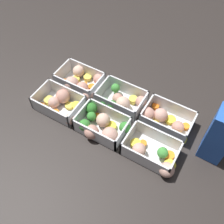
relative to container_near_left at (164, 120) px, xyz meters
name	(u,v)px	position (x,y,z in m)	size (l,w,h in m)	color
ground_plane	(112,115)	(0.16, 0.06, -0.02)	(4.00, 4.00, 0.00)	#282321
container_near_left	(164,120)	(0.00, 0.00, 0.00)	(0.17, 0.11, 0.06)	white
container_near_center	(122,100)	(0.15, 0.00, 0.00)	(0.16, 0.11, 0.06)	white
container_near_right	(81,82)	(0.32, 0.00, 0.00)	(0.16, 0.13, 0.06)	white
container_far_left	(153,154)	(-0.02, 0.13, 0.00)	(0.17, 0.12, 0.06)	white
container_far_center	(101,126)	(0.16, 0.12, 0.00)	(0.17, 0.12, 0.06)	white
container_far_right	(61,103)	(0.32, 0.11, 0.00)	(0.17, 0.11, 0.06)	white
juice_carton	(220,135)	(-0.16, 0.02, 0.07)	(0.07, 0.07, 0.20)	blue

